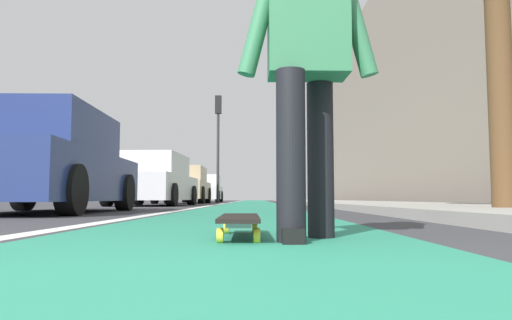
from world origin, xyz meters
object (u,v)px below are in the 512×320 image
object	(u,v)px
parked_car_far	(183,186)
parked_car_end	(204,189)
skateboard	(240,220)
parked_car_near	(43,164)
parked_car_mid	(153,181)
skater_person	(307,54)
traffic_light	(218,129)

from	to	relation	value
parked_car_far	parked_car_end	size ratio (longest dim) A/B	0.95
skateboard	parked_car_near	size ratio (longest dim) A/B	0.20
parked_car_end	parked_car_near	bearing A→B (deg)	179.44
skateboard	parked_car_end	xyz separation A→B (m)	(23.85, 2.80, 0.61)
parked_car_near	parked_car_mid	world-z (taller)	parked_car_near
skateboard	parked_car_end	distance (m)	24.02
skateboard	skater_person	size ratio (longest dim) A/B	0.51
parked_car_mid	traffic_light	xyz separation A→B (m)	(7.50, -1.24, 2.58)
parked_car_near	parked_car_far	world-z (taller)	parked_car_far
parked_car_end	parked_car_mid	bearing A→B (deg)	179.72
skater_person	parked_car_end	distance (m)	24.21
skater_person	traffic_light	size ratio (longest dim) A/B	0.34
skater_person	traffic_light	xyz separation A→B (m)	(18.88, 1.97, 2.34)
parked_car_far	traffic_light	size ratio (longest dim) A/B	0.89
parked_car_mid	parked_car_end	size ratio (longest dim) A/B	1.03
skater_person	parked_car_mid	bearing A→B (deg)	15.75
parked_car_mid	parked_car_far	size ratio (longest dim) A/B	1.08
skateboard	skater_person	bearing A→B (deg)	-113.35
parked_car_mid	parked_car_far	world-z (taller)	parked_car_far
parked_car_near	traffic_light	size ratio (longest dim) A/B	0.86
skateboard	parked_car_near	bearing A→B (deg)	34.34
parked_car_far	skater_person	bearing A→B (deg)	-169.31
skater_person	traffic_light	bearing A→B (deg)	5.95
skateboard	traffic_light	xyz separation A→B (m)	(18.73, 1.62, 3.19)
parked_car_near	parked_car_mid	xyz separation A→B (m)	(6.85, -0.13, -0.00)
skateboard	traffic_light	distance (m)	19.07
parked_car_near	traffic_light	xyz separation A→B (m)	(14.35, -1.37, 2.58)
traffic_light	skater_person	bearing A→B (deg)	-174.05
skateboard	parked_car_mid	bearing A→B (deg)	14.31
parked_car_mid	parked_car_far	bearing A→B (deg)	0.51
parked_car_end	traffic_light	world-z (taller)	traffic_light
skater_person	parked_car_mid	size ratio (longest dim) A/B	0.36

